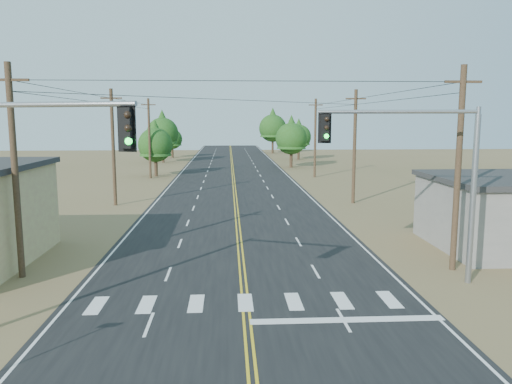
{
  "coord_description": "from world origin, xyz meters",
  "views": [
    {
      "loc": [
        -0.66,
        -11.51,
        7.46
      ],
      "look_at": [
        0.86,
        15.4,
        3.5
      ],
      "focal_mm": 35.0,
      "sensor_mm": 36.0,
      "label": 1
    }
  ],
  "objects": [
    {
      "name": "tree_left_near",
      "position": [
        -10.11,
        54.3,
        4.56
      ],
      "size": [
        4.47,
        4.47,
        7.45
      ],
      "color": "#3F2D1E",
      "rests_on": "ground"
    },
    {
      "name": "utility_pole_right_far",
      "position": [
        10.5,
        52.0,
        5.12
      ],
      "size": [
        1.8,
        0.3,
        10.0
      ],
      "color": "#4C3826",
      "rests_on": "ground"
    },
    {
      "name": "signal_mast_left",
      "position": [
        -7.57,
        5.25,
        5.47
      ],
      "size": [
        6.06,
        2.44,
        8.13
      ],
      "rotation": [
        0.0,
        0.0,
        -0.34
      ],
      "color": "gray",
      "rests_on": "ground"
    },
    {
      "name": "tree_right_far",
      "position": [
        9.12,
        97.51,
        6.07
      ],
      "size": [
        5.95,
        5.95,
        9.92
      ],
      "color": "#3F2D1E",
      "rests_on": "ground"
    },
    {
      "name": "utility_pole_right_near",
      "position": [
        10.5,
        12.0,
        5.12
      ],
      "size": [
        1.8,
        0.3,
        10.0
      ],
      "color": "#4C3826",
      "rests_on": "ground"
    },
    {
      "name": "tree_right_near",
      "position": [
        9.1,
        65.11,
        4.95
      ],
      "size": [
        4.85,
        4.85,
        8.09
      ],
      "color": "#3F2D1E",
      "rests_on": "ground"
    },
    {
      "name": "utility_pole_left_near",
      "position": [
        -10.5,
        12.0,
        5.12
      ],
      "size": [
        1.8,
        0.3,
        10.0
      ],
      "color": "#4C3826",
      "rests_on": "ground"
    },
    {
      "name": "tree_left_far",
      "position": [
        -11.46,
        86.34,
        3.98
      ],
      "size": [
        3.91,
        3.91,
        6.52
      ],
      "color": "#3F2D1E",
      "rests_on": "ground"
    },
    {
      "name": "road",
      "position": [
        0.0,
        30.0,
        0.01
      ],
      "size": [
        15.0,
        200.0,
        0.02
      ],
      "primitive_type": "cube",
      "color": "black",
      "rests_on": "ground"
    },
    {
      "name": "utility_pole_right_mid",
      "position": [
        10.5,
        32.0,
        5.12
      ],
      "size": [
        1.8,
        0.3,
        10.0
      ],
      "color": "#4C3826",
      "rests_on": "ground"
    },
    {
      "name": "tree_right_mid",
      "position": [
        12.34,
        79.97,
        4.64
      ],
      "size": [
        4.55,
        4.55,
        7.59
      ],
      "color": "#3F2D1E",
      "rests_on": "ground"
    },
    {
      "name": "utility_pole_left_far",
      "position": [
        -10.5,
        52.0,
        5.12
      ],
      "size": [
        1.8,
        0.3,
        10.0
      ],
      "color": "#4C3826",
      "rests_on": "ground"
    },
    {
      "name": "tree_left_mid",
      "position": [
        -11.85,
        75.31,
        5.55
      ],
      "size": [
        5.44,
        5.44,
        9.07
      ],
      "color": "#3F2D1E",
      "rests_on": "ground"
    },
    {
      "name": "utility_pole_left_mid",
      "position": [
        -10.5,
        32.0,
        5.12
      ],
      "size": [
        1.8,
        0.3,
        10.0
      ],
      "color": "#4C3826",
      "rests_on": "ground"
    },
    {
      "name": "signal_mast_right",
      "position": [
        8.29,
        10.36,
        5.44
      ],
      "size": [
        7.01,
        1.52,
        8.0
      ],
      "rotation": [
        0.0,
        0.0,
        -0.18
      ],
      "color": "gray",
      "rests_on": "ground"
    }
  ]
}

